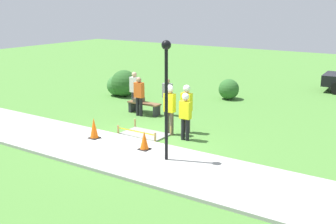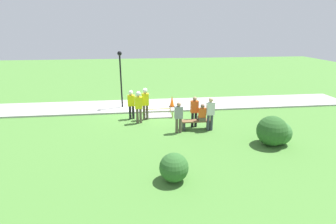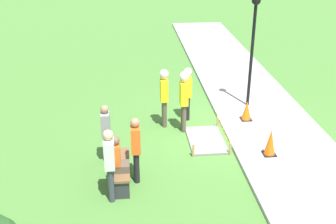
% 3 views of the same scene
% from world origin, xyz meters
% --- Properties ---
extents(ground_plane, '(60.00, 60.00, 0.00)m').
position_xyz_m(ground_plane, '(0.00, 0.00, 0.00)').
color(ground_plane, '#477A33').
extents(sidewalk, '(28.00, 2.93, 0.10)m').
position_xyz_m(sidewalk, '(0.00, -1.46, 0.05)').
color(sidewalk, '#9E9E99').
rests_on(sidewalk, ground_plane).
extents(wet_concrete_patch, '(1.71, 1.06, 0.37)m').
position_xyz_m(wet_concrete_patch, '(-0.59, 0.64, 0.04)').
color(wet_concrete_patch, gray).
rests_on(wet_concrete_patch, ground_plane).
extents(traffic_cone_near_patch, '(0.34, 0.34, 0.73)m').
position_xyz_m(traffic_cone_near_patch, '(-1.67, -0.86, 0.46)').
color(traffic_cone_near_patch, black).
rests_on(traffic_cone_near_patch, sidewalk).
extents(traffic_cone_far_patch, '(0.34, 0.34, 0.61)m').
position_xyz_m(traffic_cone_far_patch, '(0.49, -0.82, 0.40)').
color(traffic_cone_far_patch, black).
rests_on(traffic_cone_far_patch, sidewalk).
extents(park_bench, '(1.53, 0.44, 0.51)m').
position_xyz_m(park_bench, '(-2.41, 3.06, 0.35)').
color(park_bench, '#2D2D33').
rests_on(park_bench, ground_plane).
extents(person_seated_on_bench, '(0.36, 0.44, 0.89)m').
position_xyz_m(person_seated_on_bench, '(-2.69, 3.11, 0.85)').
color(person_seated_on_bench, brown).
rests_on(person_seated_on_bench, park_bench).
extents(worker_supervisor, '(0.40, 0.27, 1.86)m').
position_xyz_m(worker_supervisor, '(0.14, 1.20, 1.12)').
color(worker_supervisor, brown).
rests_on(worker_supervisor, ground_plane).
extents(worker_assistant, '(0.40, 0.25, 1.70)m').
position_xyz_m(worker_assistant, '(0.95, 0.97, 1.00)').
color(worker_assistant, black).
rests_on(worker_assistant, ground_plane).
extents(worker_trainee, '(0.40, 0.26, 1.82)m').
position_xyz_m(worker_trainee, '(0.53, 1.74, 1.09)').
color(worker_trainee, brown).
rests_on(worker_trainee, ground_plane).
extents(bystander_in_orange_shirt, '(0.40, 0.22, 1.67)m').
position_xyz_m(bystander_in_orange_shirt, '(-2.38, 2.68, 0.94)').
color(bystander_in_orange_shirt, black).
rests_on(bystander_in_orange_shirt, ground_plane).
extents(bystander_in_gray_shirt, '(0.40, 0.23, 1.75)m').
position_xyz_m(bystander_in_gray_shirt, '(-3.08, 3.27, 1.00)').
color(bystander_in_gray_shirt, '#383D47').
rests_on(bystander_in_gray_shirt, ground_plane).
extents(bystander_in_white_shirt, '(0.40, 0.22, 1.61)m').
position_xyz_m(bystander_in_white_shirt, '(-1.42, 3.41, 0.90)').
color(bystander_in_white_shirt, brown).
rests_on(bystander_in_white_shirt, ground_plane).
extents(lamppost_near, '(0.28, 0.28, 3.60)m').
position_xyz_m(lamppost_near, '(1.58, -1.18, 2.48)').
color(lamppost_near, black).
rests_on(lamppost_near, sidewalk).
extents(shrub_rounded_near, '(1.36, 1.36, 1.36)m').
position_xyz_m(shrub_rounded_near, '(-5.36, 5.32, 0.68)').
color(shrub_rounded_near, '#285623').
rests_on(shrub_rounded_near, ground_plane).
extents(shrub_rounded_mid, '(1.02, 1.02, 1.02)m').
position_xyz_m(shrub_rounded_mid, '(-0.58, 7.69, 0.51)').
color(shrub_rounded_mid, '#2D6028').
rests_on(shrub_rounded_mid, ground_plane).
extents(shrub_rounded_far, '(1.06, 1.06, 1.06)m').
position_xyz_m(shrub_rounded_far, '(-5.79, 5.26, 0.53)').
color(shrub_rounded_far, '#387033').
rests_on(shrub_rounded_far, ground_plane).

